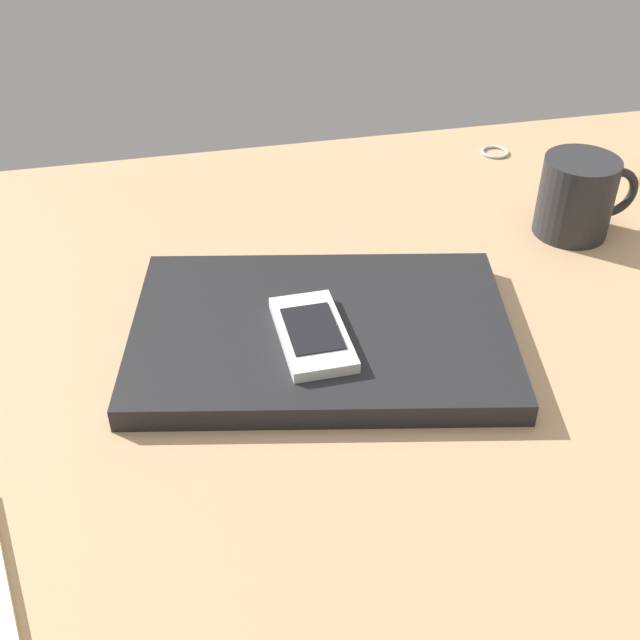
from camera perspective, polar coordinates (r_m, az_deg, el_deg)
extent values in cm
cube|color=tan|center=(71.80, 6.59, -1.56)|extent=(120.00, 80.00, 3.00)
cube|color=black|center=(68.67, 0.00, -0.64)|extent=(35.81, 27.48, 2.07)
cube|color=silver|center=(65.65, -0.55, -1.00)|extent=(5.53, 10.44, 0.99)
cube|color=black|center=(65.30, -0.56, -0.60)|extent=(4.28, 6.49, 0.14)
cylinder|color=#262628|center=(86.23, 17.84, 8.39)|extent=(7.61, 7.61, 8.24)
torus|color=#262628|center=(88.29, 20.23, 8.55)|extent=(5.51, 0.90, 5.51)
torus|color=silver|center=(103.14, 12.41, 11.65)|extent=(3.41, 3.41, 0.36)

